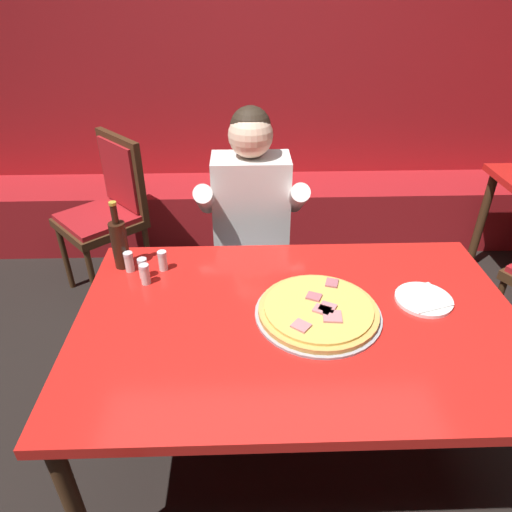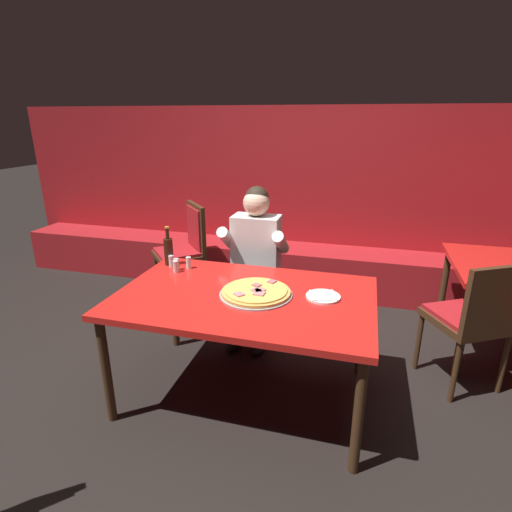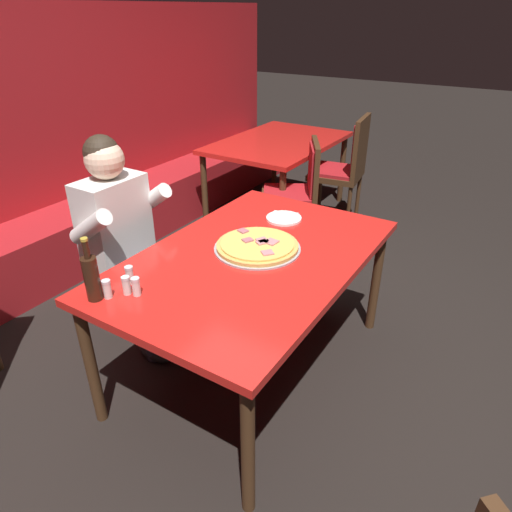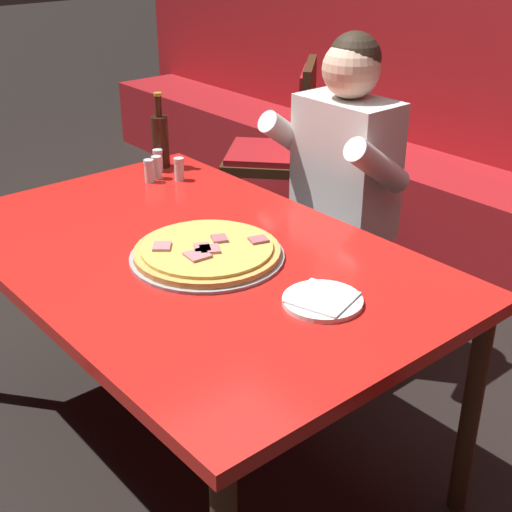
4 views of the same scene
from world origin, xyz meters
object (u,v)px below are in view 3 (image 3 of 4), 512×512
at_px(main_dining_table, 252,266).
at_px(background_dining_table, 278,148).
at_px(dining_chair_far_right, 298,189).
at_px(diner_seated_blue_shirt, 127,238).
at_px(beer_bottle, 92,277).
at_px(dining_chair_by_booth, 345,165).
at_px(shaker_red_pepper_flakes, 130,276).
at_px(pizza, 257,246).
at_px(shaker_oregano, 136,287).
at_px(shaker_parmesan, 107,290).
at_px(plate_white_paper, 284,218).
at_px(shaker_black_pepper, 127,286).

distance_m(main_dining_table, background_dining_table, 2.30).
bearing_deg(dining_chair_far_right, diner_seated_blue_shirt, 170.58).
distance_m(beer_bottle, dining_chair_by_booth, 2.80).
distance_m(shaker_red_pepper_flakes, dining_chair_by_booth, 2.63).
xyz_separation_m(pizza, shaker_oregano, (-0.65, 0.22, 0.02)).
xyz_separation_m(shaker_parmesan, dining_chair_far_right, (2.10, 0.16, -0.22)).
xyz_separation_m(diner_seated_blue_shirt, background_dining_table, (2.21, 0.28, -0.04)).
relative_size(plate_white_paper, beer_bottle, 0.72).
distance_m(main_dining_table, diner_seated_blue_shirt, 0.76).
bearing_deg(shaker_red_pepper_flakes, dining_chair_by_booth, 0.40).
height_order(pizza, beer_bottle, beer_bottle).
height_order(shaker_oregano, dining_chair_far_right, dining_chair_far_right).
xyz_separation_m(shaker_oregano, dining_chair_by_booth, (2.68, 0.11, -0.18)).
bearing_deg(plate_white_paper, dining_chair_by_booth, 9.19).
bearing_deg(plate_white_paper, background_dining_table, 30.63).
distance_m(beer_bottle, shaker_red_pepper_flakes, 0.19).
distance_m(diner_seated_blue_shirt, dining_chair_far_right, 1.62).
bearing_deg(beer_bottle, dining_chair_far_right, 3.22).
distance_m(diner_seated_blue_shirt, dining_chair_by_booth, 2.29).
xyz_separation_m(beer_bottle, dining_chair_by_booth, (2.79, -0.02, -0.25)).
bearing_deg(dining_chair_far_right, background_dining_table, 40.90).
distance_m(main_dining_table, dining_chair_by_booth, 2.13).
bearing_deg(beer_bottle, diner_seated_blue_shirt, 35.19).
bearing_deg(diner_seated_blue_shirt, shaker_red_pepper_flakes, -131.66).
height_order(main_dining_table, shaker_parmesan, shaker_parmesan).
height_order(shaker_black_pepper, dining_chair_far_right, dining_chair_far_right).
height_order(plate_white_paper, shaker_oregano, shaker_oregano).
height_order(shaker_oregano, diner_seated_blue_shirt, diner_seated_blue_shirt).
height_order(dining_chair_far_right, dining_chair_by_booth, dining_chair_by_booth).
bearing_deg(dining_chair_far_right, dining_chair_by_booth, -11.66).
bearing_deg(shaker_oregano, dining_chair_by_booth, 2.45).
relative_size(dining_chair_far_right, dining_chair_by_booth, 0.91).
bearing_deg(pizza, beer_bottle, 155.56).
relative_size(pizza, shaker_parmesan, 5.26).
relative_size(beer_bottle, dining_chair_by_booth, 0.28).
bearing_deg(plate_white_paper, shaker_oregano, 172.00).
bearing_deg(dining_chair_by_booth, main_dining_table, -170.72).
distance_m(beer_bottle, dining_chair_far_right, 2.16).
distance_m(plate_white_paper, shaker_parmesan, 1.16).
bearing_deg(dining_chair_far_right, shaker_black_pepper, -174.17).
bearing_deg(background_dining_table, main_dining_table, -153.68).
distance_m(plate_white_paper, shaker_oregano, 1.06).
xyz_separation_m(shaker_oregano, diner_seated_blue_shirt, (0.43, 0.51, -0.08)).
bearing_deg(dining_chair_by_booth, beer_bottle, 179.66).
bearing_deg(shaker_oregano, beer_bottle, 131.75).
distance_m(beer_bottle, shaker_black_pepper, 0.15).
bearing_deg(background_dining_table, plate_white_paper, -149.37).
distance_m(dining_chair_far_right, dining_chair_by_booth, 0.68).
bearing_deg(main_dining_table, dining_chair_far_right, 18.42).
distance_m(main_dining_table, beer_bottle, 0.80).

